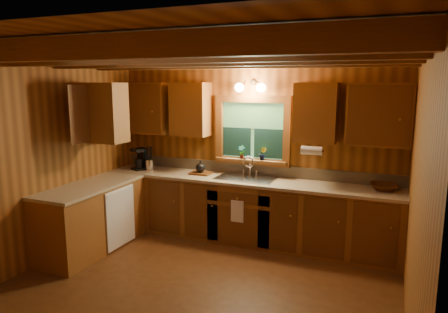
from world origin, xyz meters
TOP-DOWN VIEW (x-y plane):
  - room at (0.00, 0.00)m, footprint 4.20×4.20m
  - ceiling_beams at (0.00, 0.00)m, footprint 4.20×2.54m
  - base_cabinets at (-0.49, 1.28)m, footprint 4.20×2.22m
  - countertop at (-0.48, 1.29)m, footprint 4.20×2.24m
  - backsplash at (0.00, 1.89)m, footprint 4.20×0.02m
  - dishwasher_panel at (-1.47, 0.68)m, footprint 0.02×0.60m
  - upper_cabinets at (-0.56, 1.42)m, footprint 4.19×1.77m
  - window at (0.00, 1.87)m, footprint 1.12×0.08m
  - window_sill at (0.00, 1.82)m, footprint 1.06×0.14m
  - wall_sconce at (0.00, 1.75)m, footprint 0.45×0.21m
  - paper_towel_roll at (0.92, 1.53)m, footprint 0.27×0.11m
  - dish_towel at (0.00, 1.26)m, footprint 0.18×0.01m
  - sink at (0.00, 1.60)m, footprint 0.82×0.48m
  - coffee_maker at (-1.72, 1.59)m, footprint 0.19×0.24m
  - utensil_crock at (-1.56, 1.57)m, footprint 0.13×0.13m
  - cutting_board at (-0.71, 1.61)m, footprint 0.30×0.22m
  - teakettle at (-0.71, 1.61)m, footprint 0.14×0.14m
  - wicker_basket at (1.81, 1.67)m, footprint 0.34×0.34m
  - potted_plant_left at (-0.14, 1.80)m, footprint 0.11×0.08m
  - potted_plant_right at (0.18, 1.82)m, footprint 0.11×0.09m

SIDE VIEW (x-z plane):
  - base_cabinets at x=-0.49m, z-range 0.00..0.86m
  - dishwasher_panel at x=-1.47m, z-range 0.03..0.83m
  - dish_towel at x=0.00m, z-range 0.37..0.67m
  - sink at x=0.00m, z-range 0.64..1.07m
  - countertop at x=-0.48m, z-range 0.86..0.90m
  - cutting_board at x=-0.71m, z-range 0.90..0.93m
  - wicker_basket at x=1.81m, z-range 0.90..0.98m
  - backsplash at x=0.00m, z-range 0.90..1.06m
  - utensil_crock at x=-1.56m, z-range 0.81..1.18m
  - teakettle at x=-0.71m, z-range 0.91..1.09m
  - coffee_maker at x=-1.72m, z-range 0.90..1.23m
  - window_sill at x=0.00m, z-range 1.10..1.14m
  - potted_plant_right at x=0.18m, z-range 1.14..1.33m
  - potted_plant_left at x=-0.14m, z-range 1.14..1.33m
  - room at x=0.00m, z-range -0.80..3.40m
  - paper_towel_roll at x=0.92m, z-range 1.31..1.42m
  - window at x=0.00m, z-range 1.03..2.03m
  - upper_cabinets at x=-0.56m, z-range 1.45..2.23m
  - wall_sconce at x=0.00m, z-range 2.08..2.25m
  - ceiling_beams at x=0.00m, z-range 2.40..2.58m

